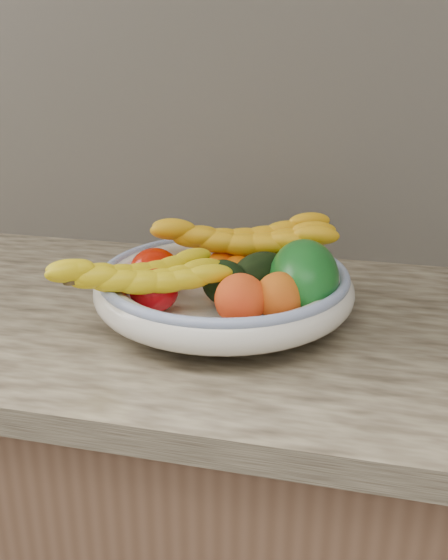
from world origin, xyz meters
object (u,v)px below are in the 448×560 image
fruit_bowl (224,287)px  banana_bunch_back (243,244)px  green_mango (303,278)px  banana_bunch_front (139,281)px

fruit_bowl → banana_bunch_back: size_ratio=1.25×
green_mango → banana_bunch_front: 0.24m
fruit_bowl → banana_bunch_back: (0.01, 0.10, 0.04)m
fruit_bowl → banana_bunch_back: banana_bunch_back is taller
fruit_bowl → banana_bunch_front: banana_bunch_front is taller
banana_bunch_back → green_mango: bearing=-55.7°
banana_bunch_back → fruit_bowl: bearing=-109.1°
fruit_bowl → banana_bunch_front: 0.14m
green_mango → banana_bunch_back: green_mango is taller
green_mango → banana_bunch_front: green_mango is taller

